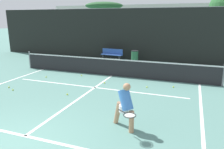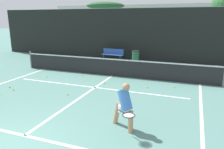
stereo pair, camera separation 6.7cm
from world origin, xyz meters
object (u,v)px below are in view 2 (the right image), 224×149
(player_practicing, at_px, (124,105))
(courtside_bench, at_px, (113,54))
(trash_bin, at_px, (136,57))
(parked_car, at_px, (119,45))

(player_practicing, xyz_separation_m, courtside_bench, (-3.94, 9.61, -0.27))
(player_practicing, xyz_separation_m, trash_bin, (-2.13, 9.37, -0.30))
(trash_bin, bearing_deg, parked_car, 120.92)
(courtside_bench, bearing_deg, trash_bin, -2.03)
(player_practicing, height_order, courtside_bench, player_practicing)
(trash_bin, xyz_separation_m, parked_car, (-2.93, 4.89, 0.12))
(trash_bin, bearing_deg, courtside_bench, 172.46)
(trash_bin, height_order, parked_car, parked_car)
(player_practicing, bearing_deg, parked_car, 142.76)
(courtside_bench, height_order, parked_car, parked_car)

